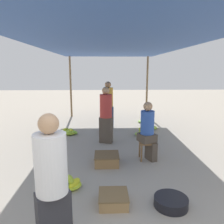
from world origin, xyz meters
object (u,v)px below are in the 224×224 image
at_px(crate_mid, 113,199).
at_px(shopper_walking_mid, 108,104).
at_px(vendor_foreground, 52,185).
at_px(banana_pile_right_2, 145,120).
at_px(banana_pile_left_1, 69,132).
at_px(basin_black, 171,202).
at_px(banana_pile_right_0, 142,133).
at_px(stool, 147,145).
at_px(crate_near, 107,159).
at_px(banana_pile_right_1, 149,126).
at_px(vendor_seated, 148,130).
at_px(banana_pile_left_0, 69,184).
at_px(shopper_walking_far, 106,114).

relative_size(crate_mid, shopper_walking_mid, 0.28).
distance_m(vendor_foreground, crate_mid, 1.32).
bearing_deg(banana_pile_right_2, banana_pile_left_1, -152.79).
relative_size(basin_black, banana_pile_right_0, 0.84).
bearing_deg(crate_mid, shopper_walking_mid, 90.05).
bearing_deg(basin_black, stool, 91.22).
xyz_separation_m(basin_black, banana_pile_right_2, (0.58, 5.17, 0.02)).
relative_size(crate_near, shopper_walking_mid, 0.33).
bearing_deg(banana_pile_right_1, shopper_walking_mid, 170.77).
bearing_deg(banana_pile_right_1, vendor_seated, -102.32).
distance_m(banana_pile_left_0, shopper_walking_far, 2.58).
relative_size(vendor_seated, banana_pile_right_2, 2.46).
bearing_deg(banana_pile_left_0, banana_pile_right_2, 64.66).
bearing_deg(shopper_walking_far, banana_pile_left_0, -105.48).
bearing_deg(shopper_walking_far, crate_near, -89.88).
bearing_deg(banana_pile_right_0, banana_pile_right_1, 65.05).
height_order(basin_black, crate_mid, crate_mid).
xyz_separation_m(banana_pile_left_1, banana_pile_right_1, (2.66, 0.55, 0.02)).
bearing_deg(vendor_seated, shopper_walking_far, 127.92).
xyz_separation_m(banana_pile_left_0, crate_mid, (0.75, -0.48, 0.01)).
bearing_deg(crate_mid, stool, 63.90).
distance_m(vendor_seated, shopper_walking_mid, 2.94).
xyz_separation_m(vendor_seated, basin_black, (0.02, -1.75, -0.62)).
xyz_separation_m(banana_pile_right_2, shopper_walking_far, (-1.53, -2.23, 0.72)).
bearing_deg(banana_pile_right_1, crate_near, -117.88).
bearing_deg(basin_black, vendor_foreground, -153.23).
height_order(banana_pile_left_0, banana_pile_right_2, banana_pile_right_2).
bearing_deg(vendor_foreground, banana_pile_right_2, 70.37).
distance_m(vendor_foreground, banana_pile_right_1, 5.57).
relative_size(banana_pile_right_0, banana_pile_right_2, 1.12).
distance_m(stool, banana_pile_left_0, 1.99).
relative_size(banana_pile_left_1, banana_pile_right_2, 1.12).
bearing_deg(banana_pile_right_1, basin_black, -97.18).
distance_m(vendor_seated, basin_black, 1.85).
xyz_separation_m(stool, vendor_seated, (0.02, -0.01, 0.35)).
height_order(vendor_seated, shopper_walking_mid, shopper_walking_mid).
distance_m(banana_pile_right_2, crate_mid, 5.29).
height_order(stool, basin_black, stool).
distance_m(basin_black, crate_near, 1.79).
height_order(vendor_seated, banana_pile_right_1, vendor_seated).
xyz_separation_m(banana_pile_left_0, banana_pile_right_2, (2.19, 4.62, 0.01)).
bearing_deg(banana_pile_left_0, banana_pile_right_0, 59.14).
bearing_deg(vendor_seated, banana_pile_right_0, 83.73).
height_order(banana_pile_left_0, banana_pile_right_1, banana_pile_right_1).
xyz_separation_m(banana_pile_right_1, crate_near, (-1.49, -2.82, 0.02)).
bearing_deg(banana_pile_left_0, vendor_seated, 36.89).
height_order(banana_pile_right_0, shopper_walking_far, shopper_walking_far).
distance_m(vendor_seated, banana_pile_right_1, 2.72).
height_order(banana_pile_left_1, banana_pile_right_0, banana_pile_right_0).
xyz_separation_m(basin_black, shopper_walking_mid, (-0.86, 4.56, 0.76)).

